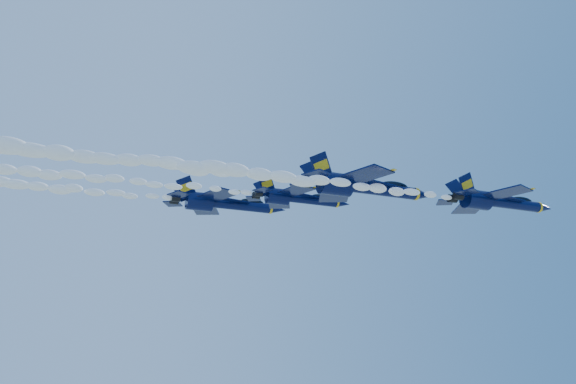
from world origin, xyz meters
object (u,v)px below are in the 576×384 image
object	(u,v)px
jet_second	(362,187)
jet_third	(297,198)
jet_lead	(497,202)
jet_fourth	(223,203)

from	to	relation	value
jet_second	jet_third	xyz separation A→B (m)	(-5.10, 10.11, 0.81)
jet_lead	jet_third	world-z (taller)	jet_third
jet_second	jet_fourth	xyz separation A→B (m)	(-13.60, 19.91, 1.90)
jet_second	jet_third	size ratio (longest dim) A/B	1.29
jet_lead	jet_fourth	xyz separation A→B (m)	(-31.34, 24.62, 3.36)
jet_lead	jet_fourth	size ratio (longest dim) A/B	0.90
jet_second	jet_fourth	bearing A→B (deg)	124.34
jet_second	jet_third	distance (m)	11.35
jet_third	jet_second	bearing A→B (deg)	-63.23
jet_lead	jet_second	world-z (taller)	jet_second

